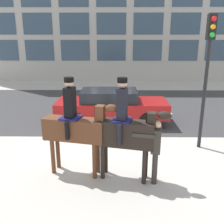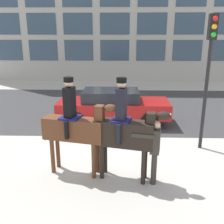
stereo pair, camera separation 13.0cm
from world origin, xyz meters
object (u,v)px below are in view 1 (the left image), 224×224
mounted_horse_lead (76,126)px  street_car_near_lane (111,106)px  mounted_horse_companion (126,130)px  pedestrian_bystander (155,147)px  traffic_light (208,62)px

mounted_horse_lead → street_car_near_lane: bearing=90.8°
mounted_horse_companion → street_car_near_lane: mounted_horse_companion is taller
mounted_horse_lead → street_car_near_lane: size_ratio=0.56×
pedestrian_bystander → traffic_light: 3.31m
mounted_horse_lead → pedestrian_bystander: (1.98, -0.43, -0.36)m
mounted_horse_companion → traffic_light: (2.51, 1.92, 1.46)m
pedestrian_bystander → street_car_near_lane: (-1.13, 4.49, -0.19)m
mounted_horse_lead → traffic_light: 4.39m
street_car_near_lane → traffic_light: size_ratio=1.10×
traffic_light → street_car_near_lane: bearing=140.8°
pedestrian_bystander → mounted_horse_lead: bearing=-0.3°
street_car_near_lane → mounted_horse_lead: bearing=-101.8°
pedestrian_bystander → street_car_near_lane: size_ratio=0.36×
mounted_horse_lead → mounted_horse_companion: size_ratio=0.99×
pedestrian_bystander → street_car_near_lane: pedestrian_bystander is taller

